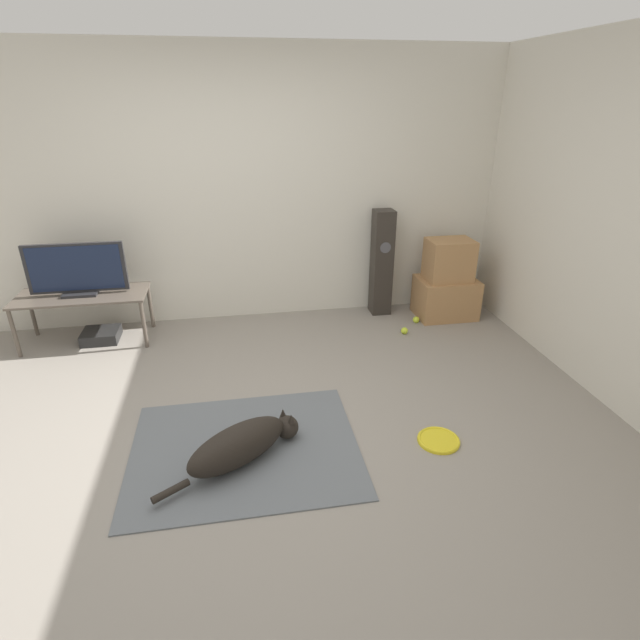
{
  "coord_description": "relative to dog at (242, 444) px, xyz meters",
  "views": [
    {
      "loc": [
        -0.06,
        -2.78,
        2.1
      ],
      "look_at": [
        0.57,
        0.82,
        0.45
      ],
      "focal_mm": 28.0,
      "sensor_mm": 36.0,
      "label": 1
    }
  ],
  "objects": [
    {
      "name": "ground_plane",
      "position": [
        0.1,
        0.25,
        -0.14
      ],
      "size": [
        12.0,
        12.0,
        0.0
      ],
      "primitive_type": "plane",
      "color": "gray"
    },
    {
      "name": "wall_back",
      "position": [
        0.1,
        2.35,
        1.14
      ],
      "size": [
        8.0,
        0.06,
        2.55
      ],
      "color": "beige",
      "rests_on": "ground_plane"
    },
    {
      "name": "area_rug",
      "position": [
        0.02,
        0.12,
        -0.13
      ],
      "size": [
        1.46,
        1.18,
        0.01
      ],
      "color": "slate",
      "rests_on": "ground_plane"
    },
    {
      "name": "dog",
      "position": [
        0.0,
        0.0,
        0.0
      ],
      "size": [
        0.89,
        0.61,
        0.27
      ],
      "color": "black",
      "rests_on": "area_rug"
    },
    {
      "name": "frisbee",
      "position": [
        1.29,
        -0.02,
        -0.13
      ],
      "size": [
        0.28,
        0.28,
        0.03
      ],
      "color": "yellow",
      "rests_on": "ground_plane"
    },
    {
      "name": "cardboard_box_lower",
      "position": [
        2.15,
        1.95,
        0.06
      ],
      "size": [
        0.59,
        0.44,
        0.4
      ],
      "color": "#A87A4C",
      "rests_on": "ground_plane"
    },
    {
      "name": "cardboard_box_upper",
      "position": [
        2.14,
        1.94,
        0.47
      ],
      "size": [
        0.44,
        0.33,
        0.41
      ],
      "color": "#A87A4C",
      "rests_on": "cardboard_box_lower"
    },
    {
      "name": "floor_speaker",
      "position": [
        1.51,
        2.16,
        0.4
      ],
      "size": [
        0.2,
        0.2,
        1.08
      ],
      "color": "#2D2823",
      "rests_on": "ground_plane"
    },
    {
      "name": "tv_stand",
      "position": [
        -1.35,
        1.96,
        0.28
      ],
      "size": [
        1.13,
        0.5,
        0.47
      ],
      "color": "brown",
      "rests_on": "ground_plane"
    },
    {
      "name": "tv",
      "position": [
        -1.35,
        1.97,
        0.56
      ],
      "size": [
        0.84,
        0.2,
        0.47
      ],
      "color": "#232326",
      "rests_on": "tv_stand"
    },
    {
      "name": "tennis_ball_by_boxes",
      "position": [
        1.8,
        1.83,
        -0.11
      ],
      "size": [
        0.07,
        0.07,
        0.07
      ],
      "color": "#C6E033",
      "rests_on": "ground_plane"
    },
    {
      "name": "tennis_ball_near_speaker",
      "position": [
        1.6,
        1.6,
        -0.11
      ],
      "size": [
        0.07,
        0.07,
        0.07
      ],
      "color": "#C6E033",
      "rests_on": "ground_plane"
    },
    {
      "name": "game_console",
      "position": [
        -1.25,
        1.96,
        -0.09
      ],
      "size": [
        0.33,
        0.3,
        0.1
      ],
      "color": "black",
      "rests_on": "ground_plane"
    }
  ]
}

